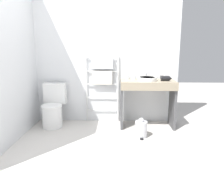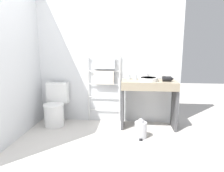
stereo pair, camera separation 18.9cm
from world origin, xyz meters
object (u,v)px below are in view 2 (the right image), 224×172
(cup_near_edge, at_px, (135,77))
(trash_bin, at_px, (141,129))
(cup_near_wall, at_px, (129,77))
(toilet, at_px, (55,107))
(sink_basin, at_px, (148,79))
(hair_dryer, at_px, (167,79))
(towel_radiator, at_px, (104,75))

(cup_near_edge, height_order, trash_bin, cup_near_edge)
(cup_near_wall, relative_size, cup_near_edge, 1.05)
(toilet, relative_size, cup_near_edge, 9.01)
(toilet, xyz_separation_m, trash_bin, (1.54, -0.42, -0.19))
(cup_near_wall, bearing_deg, sink_basin, -24.76)
(cup_near_wall, relative_size, hair_dryer, 0.48)
(hair_dryer, bearing_deg, trash_bin, -136.77)
(towel_radiator, relative_size, sink_basin, 3.87)
(towel_radiator, relative_size, cup_near_edge, 14.80)
(sink_basin, distance_m, cup_near_edge, 0.25)
(hair_dryer, bearing_deg, cup_near_wall, 165.43)
(cup_near_edge, bearing_deg, towel_radiator, 169.48)
(toilet, relative_size, towel_radiator, 0.61)
(towel_radiator, bearing_deg, toilet, -165.38)
(sink_basin, bearing_deg, trash_bin, -107.00)
(toilet, relative_size, sink_basin, 2.35)
(hair_dryer, xyz_separation_m, trash_bin, (-0.44, -0.42, -0.75))
(toilet, xyz_separation_m, towel_radiator, (0.87, 0.23, 0.57))
(hair_dryer, relative_size, trash_bin, 0.60)
(trash_bin, bearing_deg, cup_near_edge, 99.40)
(cup_near_edge, xyz_separation_m, hair_dryer, (0.53, -0.13, 0.00))
(towel_radiator, bearing_deg, cup_near_wall, -8.01)
(towel_radiator, height_order, cup_near_edge, towel_radiator)
(trash_bin, bearing_deg, toilet, 164.65)
(toilet, bearing_deg, towel_radiator, 14.62)
(sink_basin, xyz_separation_m, cup_near_edge, (-0.22, 0.11, 0.01))
(sink_basin, distance_m, trash_bin, 0.86)
(toilet, height_order, towel_radiator, towel_radiator)
(towel_radiator, bearing_deg, trash_bin, -44.30)
(cup_near_wall, bearing_deg, cup_near_edge, -19.94)
(cup_near_wall, bearing_deg, towel_radiator, 171.99)
(cup_near_wall, bearing_deg, hair_dryer, -14.57)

